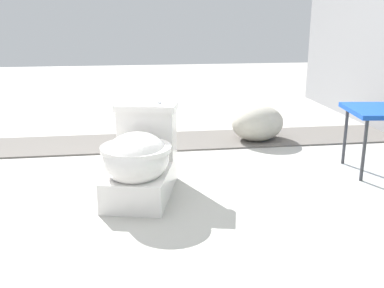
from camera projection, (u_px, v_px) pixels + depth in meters
The scene contains 4 objects.
ground_plane at pixel (89, 203), 2.53m from camera, with size 14.00×14.00×0.00m, color #A8A59E.
gravel_strip at pixel (161, 141), 3.72m from camera, with size 0.56×8.00×0.01m, color #605B56.
toilet at pixel (140, 160), 2.57m from camera, with size 0.70×0.51×0.52m.
boulder_near at pixel (257, 123), 3.74m from camera, with size 0.45×0.39×0.30m, color #ADA899.
Camera 1 is at (2.39, 0.24, 1.03)m, focal length 42.00 mm.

